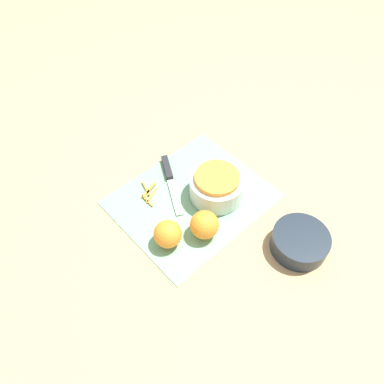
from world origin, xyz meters
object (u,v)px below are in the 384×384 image
(bowl_dark, at_px, (300,242))
(knife, at_px, (169,174))
(bowl_speckled, at_px, (216,186))
(orange_right, at_px, (204,225))
(orange_left, at_px, (168,234))

(bowl_dark, xyz_separation_m, knife, (0.09, -0.43, -0.02))
(bowl_speckled, relative_size, knife, 0.75)
(bowl_dark, height_order, orange_right, orange_right)
(bowl_dark, bearing_deg, bowl_speckled, -81.96)
(bowl_dark, distance_m, orange_left, 0.35)
(orange_right, bearing_deg, bowl_speckled, -148.17)
(knife, bearing_deg, orange_right, 12.68)
(bowl_dark, height_order, knife, bowl_dark)
(knife, height_order, orange_left, orange_left)
(knife, relative_size, orange_left, 2.76)
(bowl_dark, relative_size, orange_left, 1.99)
(orange_left, xyz_separation_m, orange_right, (-0.09, 0.05, 0.00))
(orange_right, bearing_deg, bowl_dark, 128.00)
(bowl_speckled, distance_m, orange_right, 0.14)
(orange_left, bearing_deg, knife, -130.66)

